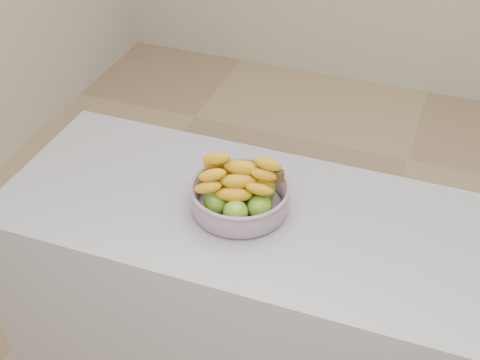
# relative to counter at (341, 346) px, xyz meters

# --- Properties ---
(ground) EXTENTS (4.00, 4.00, 0.00)m
(ground) POSITION_rel_counter_xyz_m (0.00, 0.46, -0.45)
(ground) COLOR #9F8761
(ground) RESTS_ON ground
(counter) EXTENTS (2.00, 0.60, 0.90)m
(counter) POSITION_rel_counter_xyz_m (0.00, 0.00, 0.00)
(counter) COLOR gray
(counter) RESTS_ON ground
(fruit_bowl) EXTENTS (0.27, 0.27, 0.16)m
(fruit_bowl) POSITION_rel_counter_xyz_m (-0.33, -0.00, 0.50)
(fruit_bowl) COLOR #9FB0BF
(fruit_bowl) RESTS_ON counter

